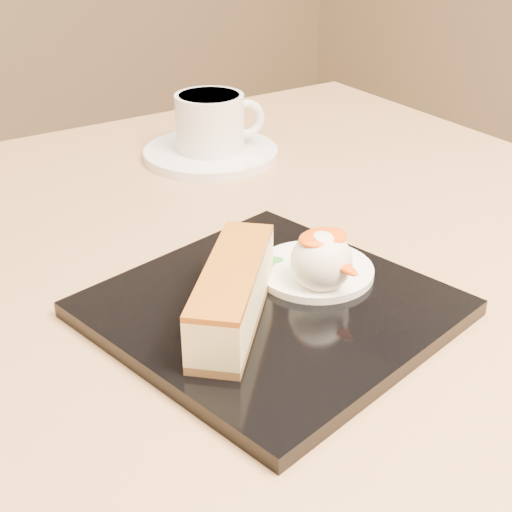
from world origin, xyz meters
TOP-DOWN VIEW (x-y plane):
  - table at (0.00, 0.00)m, footprint 0.80×0.80m
  - dessert_plate at (-0.05, -0.09)m, footprint 0.26×0.26m
  - cheesecake at (-0.08, -0.09)m, footprint 0.12×0.12m
  - cream_smear at (0.00, -0.07)m, footprint 0.09×0.09m
  - ice_cream_scoop at (-0.01, -0.09)m, footprint 0.05×0.05m
  - mango_sauce at (-0.01, -0.09)m, footprint 0.04×0.03m
  - mint_sprig at (-0.03, -0.05)m, footprint 0.03×0.02m
  - saucer at (0.08, 0.22)m, footprint 0.15×0.15m
  - coffee_cup at (0.08, 0.22)m, footprint 0.10×0.08m

SIDE VIEW (x-z plane):
  - table at x=0.00m, z-range 0.20..0.92m
  - saucer at x=0.08m, z-range 0.72..0.73m
  - dessert_plate at x=-0.05m, z-range 0.72..0.73m
  - cream_smear at x=0.00m, z-range 0.73..0.74m
  - mint_sprig at x=-0.03m, z-range 0.74..0.74m
  - cheesecake at x=-0.08m, z-range 0.73..0.77m
  - ice_cream_scoop at x=-0.01m, z-range 0.73..0.78m
  - coffee_cup at x=0.08m, z-range 0.73..0.79m
  - mango_sauce at x=-0.01m, z-range 0.77..0.78m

